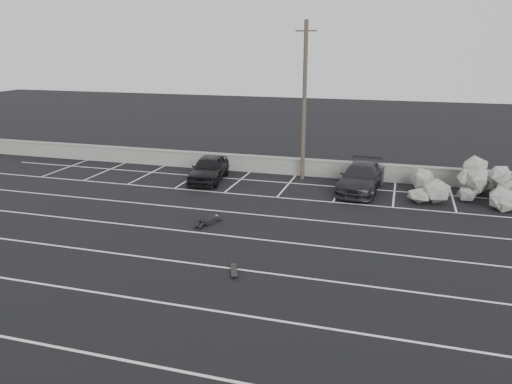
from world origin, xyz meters
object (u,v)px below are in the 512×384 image
(utility_pole, at_px, (304,102))
(skateboard, at_px, (234,271))
(car_left, at_px, (209,168))
(car_right, at_px, (360,178))
(riprap_pile, at_px, (486,190))
(person, at_px, (211,218))
(trash_bin, at_px, (379,175))

(utility_pole, xyz_separation_m, skateboard, (0.25, -13.53, -4.57))
(utility_pole, bearing_deg, car_left, -158.77)
(car_left, height_order, car_right, car_left)
(riprap_pile, height_order, person, riprap_pile)
(car_left, distance_m, trash_bin, 10.00)
(person, bearing_deg, car_left, 125.28)
(car_left, xyz_separation_m, skateboard, (5.51, -11.48, -0.67))
(trash_bin, relative_size, riprap_pile, 0.16)
(car_right, distance_m, utility_pole, 5.56)
(car_left, height_order, skateboard, car_left)
(car_left, bearing_deg, utility_pole, 14.31)
(trash_bin, distance_m, person, 11.35)
(car_right, height_order, person, car_right)
(trash_bin, bearing_deg, person, -128.00)
(trash_bin, bearing_deg, utility_pole, -177.97)
(car_left, bearing_deg, riprap_pile, -5.61)
(utility_pole, distance_m, riprap_pile, 10.96)
(skateboard, bearing_deg, car_left, 94.95)
(person, bearing_deg, utility_pole, 87.10)
(utility_pole, relative_size, person, 4.02)
(car_left, xyz_separation_m, person, (2.77, -6.74, -0.54))
(car_right, bearing_deg, skateboard, -101.74)
(car_left, height_order, person, car_left)
(car_left, distance_m, person, 7.30)
(car_left, xyz_separation_m, car_right, (8.86, 0.40, -0.01))
(car_left, relative_size, riprap_pile, 0.66)
(riprap_pile, height_order, skateboard, riprap_pile)
(car_right, distance_m, riprap_pile, 6.44)
(riprap_pile, bearing_deg, skateboard, -129.59)
(trash_bin, bearing_deg, car_left, -167.27)
(riprap_pile, bearing_deg, utility_pole, 170.42)
(trash_bin, bearing_deg, riprap_pile, -18.49)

